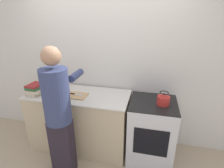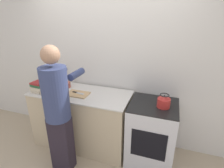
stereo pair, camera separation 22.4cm
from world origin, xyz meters
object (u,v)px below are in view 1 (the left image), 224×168
Objects in this scene: oven at (151,131)px; canister_jar at (46,81)px; person at (59,111)px; knife at (76,94)px; cutting_board at (76,95)px; bowl_prep at (61,87)px; kettle at (163,99)px.

oven is 6.48× the size of canister_jar.
person reaches higher than knife.
cutting_board is at bearing 88.69° from person.
cutting_board is 2.02× the size of bowl_prep.
cutting_board is 2.31× the size of canister_jar.
cutting_board is (0.01, 0.48, -0.01)m from person.
cutting_board is 0.02m from knife.
bowl_prep is (-0.33, 0.18, 0.02)m from knife.
person is 8.39× the size of knife.
canister_jar is at bearing 156.05° from cutting_board.
person is 5.25× the size of cutting_board.
knife is at bearing -28.22° from bowl_prep.
kettle is (1.24, 0.02, 0.07)m from cutting_board.
canister_jar is at bearing 129.98° from person.
oven is 0.53× the size of person.
person reaches higher than oven.
kettle is at bearing -5.99° from bowl_prep.
oven is 5.22× the size of kettle.
person is at bearing -50.02° from canister_jar.
bowl_prep is 0.34m from canister_jar.
kettle is at bearing -16.30° from oven.
oven is at bearing -5.11° from bowl_prep.
kettle is (0.12, -0.03, 0.54)m from oven.
person reaches higher than cutting_board.
oven is 4.49× the size of knife.
canister_jar reaches higher than bowl_prep.
oven is at bearing 25.16° from person.
bowl_prep is at bearing 115.47° from person.
person is at bearing -91.31° from cutting_board.
person is 0.48m from cutting_board.
knife is at bearing -23.12° from canister_jar.
cutting_board reaches higher than oven.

